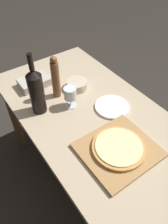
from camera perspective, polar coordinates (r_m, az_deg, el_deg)
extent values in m
plane|color=#2D2823|center=(1.87, 2.17, -17.85)|extent=(12.00, 12.00, 0.00)
cube|color=tan|center=(1.25, 3.10, -1.81)|extent=(0.73, 1.45, 0.03)
cylinder|color=brown|center=(1.87, -17.69, -1.58)|extent=(0.06, 0.06, 0.74)
cylinder|color=brown|center=(2.04, -1.87, 5.58)|extent=(0.06, 0.06, 0.74)
cube|color=#A87A47|center=(1.09, 8.91, -9.74)|extent=(0.35, 0.32, 0.02)
cylinder|color=#C68947|center=(1.08, 9.02, -9.18)|extent=(0.26, 0.26, 0.02)
cylinder|color=beige|center=(1.07, 9.09, -8.81)|extent=(0.23, 0.23, 0.01)
cylinder|color=black|center=(1.22, -12.18, 4.60)|extent=(0.08, 0.08, 0.24)
cone|color=black|center=(1.14, -13.25, 9.95)|extent=(0.08, 0.08, 0.04)
cylinder|color=black|center=(1.11, -13.79, 12.61)|extent=(0.03, 0.03, 0.09)
cylinder|color=brown|center=(1.31, -7.39, 8.27)|extent=(0.05, 0.05, 0.23)
sphere|color=brown|center=(1.24, -7.99, 13.37)|extent=(0.04, 0.04, 0.04)
cylinder|color=silver|center=(1.30, -3.47, 1.82)|extent=(0.07, 0.07, 0.00)
cylinder|color=silver|center=(1.28, -3.52, 2.78)|extent=(0.01, 0.01, 0.05)
cylinder|color=silver|center=(1.24, -3.65, 4.92)|extent=(0.07, 0.07, 0.07)
cylinder|color=beige|center=(1.41, -1.85, 7.15)|extent=(0.13, 0.13, 0.05)
cylinder|color=white|center=(1.30, 7.35, 1.37)|extent=(0.20, 0.20, 0.01)
cube|color=#BCB7AD|center=(1.47, -12.85, 7.62)|extent=(0.19, 0.13, 0.05)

